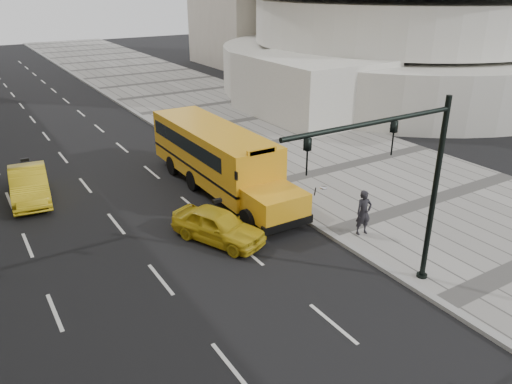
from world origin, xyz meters
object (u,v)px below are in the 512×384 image
pedestrian (364,213)px  traffic_signal (406,178)px  school_bus (216,154)px  taxi_far (29,184)px  taxi_near (218,225)px

pedestrian → traffic_signal: traffic_signal is taller
school_bus → taxi_far: school_bus is taller
pedestrian → traffic_signal: size_ratio=0.29×
taxi_far → pedestrian: size_ratio=2.52×
pedestrian → school_bus: bearing=119.9°
taxi_near → pedestrian: size_ratio=2.14×
taxi_far → pedestrian: bearing=-39.4°
school_bus → pedestrian: school_bus is taller
taxi_near → school_bus: bearing=39.3°
taxi_near → pedestrian: 5.76m
traffic_signal → school_bus: bearing=93.6°
school_bus → pedestrian: bearing=-71.6°
taxi_far → traffic_signal: bearing=-52.2°
school_bus → traffic_signal: traffic_signal is taller
taxi_near → traffic_signal: bearing=-86.3°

